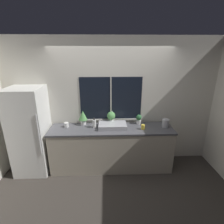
{
  "coord_description": "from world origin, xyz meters",
  "views": [
    {
      "loc": [
        -0.11,
        -2.95,
        2.4
      ],
      "look_at": [
        0.01,
        0.29,
        1.27
      ],
      "focal_mm": 28.0,
      "sensor_mm": 36.0,
      "label": 1
    }
  ],
  "objects_px": {
    "potted_plant_left": "(83,116)",
    "mug_white": "(66,125)",
    "soap_bottle": "(94,123)",
    "kettle": "(165,123)",
    "potted_plant_center": "(111,117)",
    "sink": "(112,126)",
    "mug_yellow": "(143,127)",
    "potted_plant_right": "(139,119)",
    "refrigerator": "(31,131)"
  },
  "relations": [
    {
      "from": "potted_plant_center",
      "to": "mug_yellow",
      "type": "bearing_deg",
      "value": -24.82
    },
    {
      "from": "refrigerator",
      "to": "kettle",
      "type": "relative_size",
      "value": 9.36
    },
    {
      "from": "potted_plant_right",
      "to": "mug_white",
      "type": "height_order",
      "value": "potted_plant_right"
    },
    {
      "from": "refrigerator",
      "to": "mug_white",
      "type": "bearing_deg",
      "value": 6.05
    },
    {
      "from": "mug_yellow",
      "to": "kettle",
      "type": "bearing_deg",
      "value": 10.77
    },
    {
      "from": "soap_bottle",
      "to": "kettle",
      "type": "relative_size",
      "value": 1.12
    },
    {
      "from": "potted_plant_left",
      "to": "mug_white",
      "type": "bearing_deg",
      "value": -158.92
    },
    {
      "from": "mug_white",
      "to": "refrigerator",
      "type": "bearing_deg",
      "value": -173.95
    },
    {
      "from": "potted_plant_right",
      "to": "kettle",
      "type": "xyz_separation_m",
      "value": [
        0.52,
        -0.2,
        -0.02
      ]
    },
    {
      "from": "potted_plant_left",
      "to": "sink",
      "type": "bearing_deg",
      "value": -17.14
    },
    {
      "from": "potted_plant_left",
      "to": "potted_plant_center",
      "type": "xyz_separation_m",
      "value": [
        0.59,
        0.0,
        -0.01
      ]
    },
    {
      "from": "sink",
      "to": "mug_white",
      "type": "relative_size",
      "value": 5.78
    },
    {
      "from": "sink",
      "to": "kettle",
      "type": "relative_size",
      "value": 2.99
    },
    {
      "from": "potted_plant_left",
      "to": "potted_plant_right",
      "type": "distance_m",
      "value": 1.19
    },
    {
      "from": "soap_bottle",
      "to": "refrigerator",
      "type": "bearing_deg",
      "value": -178.49
    },
    {
      "from": "refrigerator",
      "to": "potted_plant_right",
      "type": "distance_m",
      "value": 2.24
    },
    {
      "from": "refrigerator",
      "to": "soap_bottle",
      "type": "xyz_separation_m",
      "value": [
        1.28,
        0.03,
        0.12
      ]
    },
    {
      "from": "potted_plant_left",
      "to": "kettle",
      "type": "bearing_deg",
      "value": -6.71
    },
    {
      "from": "mug_yellow",
      "to": "mug_white",
      "type": "height_order",
      "value": "same"
    },
    {
      "from": "potted_plant_left",
      "to": "mug_yellow",
      "type": "height_order",
      "value": "potted_plant_left"
    },
    {
      "from": "sink",
      "to": "kettle",
      "type": "height_order",
      "value": "sink"
    },
    {
      "from": "sink",
      "to": "potted_plant_left",
      "type": "relative_size",
      "value": 1.84
    },
    {
      "from": "potted_plant_left",
      "to": "potted_plant_right",
      "type": "relative_size",
      "value": 1.51
    },
    {
      "from": "potted_plant_right",
      "to": "sink",
      "type": "bearing_deg",
      "value": -161.71
    },
    {
      "from": "refrigerator",
      "to": "potted_plant_center",
      "type": "bearing_deg",
      "value": 7.08
    },
    {
      "from": "refrigerator",
      "to": "potted_plant_right",
      "type": "xyz_separation_m",
      "value": [
        2.23,
        0.2,
        0.15
      ]
    },
    {
      "from": "refrigerator",
      "to": "mug_white",
      "type": "height_order",
      "value": "refrigerator"
    },
    {
      "from": "potted_plant_left",
      "to": "potted_plant_center",
      "type": "height_order",
      "value": "potted_plant_left"
    },
    {
      "from": "refrigerator",
      "to": "soap_bottle",
      "type": "height_order",
      "value": "refrigerator"
    },
    {
      "from": "potted_plant_left",
      "to": "potted_plant_center",
      "type": "relative_size",
      "value": 1.1
    },
    {
      "from": "kettle",
      "to": "potted_plant_right",
      "type": "bearing_deg",
      "value": 158.71
    },
    {
      "from": "potted_plant_center",
      "to": "soap_bottle",
      "type": "height_order",
      "value": "potted_plant_center"
    },
    {
      "from": "kettle",
      "to": "soap_bottle",
      "type": "bearing_deg",
      "value": 178.72
    },
    {
      "from": "mug_white",
      "to": "potted_plant_left",
      "type": "bearing_deg",
      "value": 21.08
    },
    {
      "from": "potted_plant_left",
      "to": "mug_yellow",
      "type": "relative_size",
      "value": 3.17
    },
    {
      "from": "refrigerator",
      "to": "mug_yellow",
      "type": "distance_m",
      "value": 2.26
    },
    {
      "from": "soap_bottle",
      "to": "mug_yellow",
      "type": "distance_m",
      "value": 0.99
    },
    {
      "from": "potted_plant_left",
      "to": "kettle",
      "type": "height_order",
      "value": "potted_plant_left"
    },
    {
      "from": "mug_white",
      "to": "potted_plant_center",
      "type": "bearing_deg",
      "value": 7.87
    },
    {
      "from": "sink",
      "to": "mug_yellow",
      "type": "xyz_separation_m",
      "value": [
        0.61,
        -0.1,
        0.0
      ]
    },
    {
      "from": "sink",
      "to": "mug_white",
      "type": "bearing_deg",
      "value": 176.21
    },
    {
      "from": "potted_plant_right",
      "to": "potted_plant_center",
      "type": "bearing_deg",
      "value": 180.0
    },
    {
      "from": "soap_bottle",
      "to": "sink",
      "type": "bearing_deg",
      "value": -3.38
    },
    {
      "from": "potted_plant_left",
      "to": "soap_bottle",
      "type": "relative_size",
      "value": 1.46
    },
    {
      "from": "sink",
      "to": "kettle",
      "type": "xyz_separation_m",
      "value": [
        1.09,
        -0.01,
        0.05
      ]
    },
    {
      "from": "sink",
      "to": "soap_bottle",
      "type": "xyz_separation_m",
      "value": [
        -0.37,
        0.02,
        0.04
      ]
    },
    {
      "from": "potted_plant_right",
      "to": "mug_white",
      "type": "relative_size",
      "value": 2.08
    },
    {
      "from": "sink",
      "to": "potted_plant_left",
      "type": "distance_m",
      "value": 0.66
    },
    {
      "from": "potted_plant_center",
      "to": "mug_white",
      "type": "distance_m",
      "value": 0.94
    },
    {
      "from": "mug_yellow",
      "to": "potted_plant_left",
      "type": "bearing_deg",
      "value": 166.54
    }
  ]
}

